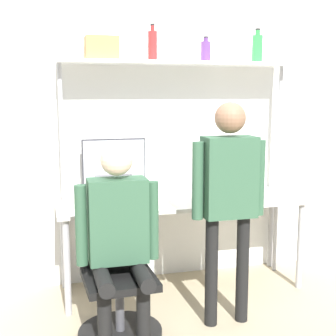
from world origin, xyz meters
TOP-DOWN VIEW (x-y plane):
  - ground_plane at (0.00, 0.00)m, footprint 12.00×12.00m
  - wall_back at (0.00, 0.69)m, footprint 8.00×0.06m
  - desk at (0.00, 0.34)m, footprint 2.03×0.64m
  - shelf_unit at (0.00, 0.49)m, footprint 1.93×0.32m
  - monitor at (-0.53, 0.50)m, footprint 0.52×0.22m
  - laptop at (-0.56, 0.29)m, footprint 0.30×0.24m
  - cell_phone at (-0.33, 0.29)m, footprint 0.07×0.15m
  - office_chair at (-0.64, -0.31)m, footprint 0.56×0.56m
  - person_seated at (-0.64, -0.36)m, footprint 0.55×0.47m
  - person_standing at (0.13, -0.33)m, footprint 0.53×0.21m
  - bottle_purple at (0.24, 0.49)m, footprint 0.08×0.08m
  - bottle_red at (-0.21, 0.49)m, footprint 0.07×0.07m
  - bottle_green at (0.71, 0.49)m, footprint 0.09×0.09m
  - storage_box at (-0.62, 0.49)m, footprint 0.25×0.18m

SIDE VIEW (x-z plane):
  - ground_plane at x=0.00m, z-range 0.00..0.00m
  - office_chair at x=-0.64m, z-range -0.18..0.71m
  - desk at x=0.00m, z-range 0.31..1.07m
  - cell_phone at x=-0.33m, z-range 0.76..0.77m
  - person_seated at x=-0.64m, z-range 0.11..1.43m
  - laptop at x=-0.56m, z-range 0.71..0.94m
  - person_standing at x=0.13m, z-range 0.21..1.78m
  - monitor at x=-0.53m, z-range 0.79..1.29m
  - wall_back at x=0.00m, z-range 0.00..2.70m
  - shelf_unit at x=0.00m, z-range 0.70..2.59m
  - bottle_purple at x=0.24m, z-range 1.87..2.07m
  - storage_box at x=-0.62m, z-range 1.88..2.06m
  - bottle_green at x=0.71m, z-range 1.86..2.15m
  - bottle_red at x=-0.21m, z-range 1.86..2.15m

